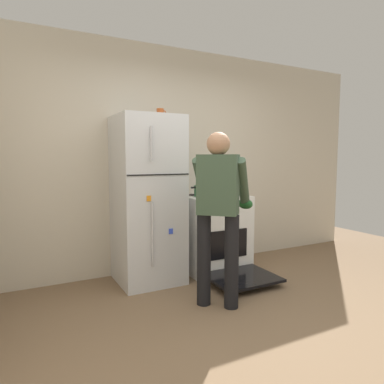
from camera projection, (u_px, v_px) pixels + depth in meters
name	position (u px, v px, depth m)	size (l,w,h in m)	color
ground	(268.00, 334.00, 2.68)	(8.00, 8.00, 0.00)	brown
kitchen_wall_back	(167.00, 160.00, 4.27)	(6.00, 0.10, 2.70)	beige
refrigerator	(147.00, 200.00, 3.79)	(0.68, 0.72, 1.82)	silver
stove_range	(214.00, 234.00, 4.21)	(0.76, 1.23, 0.92)	white
person_cook	(219.00, 204.00, 3.14)	(0.65, 0.68, 1.60)	black
red_pot	(204.00, 191.00, 4.05)	(0.33, 0.23, 0.13)	#236638
coffee_mug	(160.00, 113.00, 3.82)	(0.11, 0.08, 0.10)	#B24C1E
pepper_mill	(225.00, 186.00, 4.48)	(0.05, 0.05, 0.16)	brown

